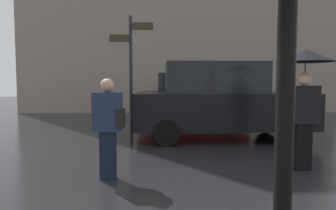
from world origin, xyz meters
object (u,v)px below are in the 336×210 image
parked_car_right (220,101)px  parked_car_left (191,96)px  street_signpost (131,66)px  pedestrian_with_umbrella (305,78)px  pedestrian_with_bag (109,123)px

parked_car_right → parked_car_left: bearing=-90.5°
street_signpost → parked_car_right: bearing=6.3°
pedestrian_with_umbrella → parked_car_left: pedestrian_with_umbrella is taller
pedestrian_with_umbrella → parked_car_right: 3.10m
pedestrian_with_bag → parked_car_left: parked_car_left is taller
pedestrian_with_bag → parked_car_left: size_ratio=0.38×
pedestrian_with_umbrella → pedestrian_with_bag: pedestrian_with_umbrella is taller
pedestrian_with_bag → parked_car_right: (2.37, 3.35, 0.12)m
pedestrian_with_umbrella → parked_car_left: 7.20m
pedestrian_with_umbrella → street_signpost: bearing=-166.9°
parked_car_left → parked_car_right: (0.34, -4.15, 0.07)m
pedestrian_with_umbrella → pedestrian_with_bag: size_ratio=1.32×
pedestrian_with_bag → street_signpost: (0.09, 3.10, 1.01)m
parked_car_right → street_signpost: 2.47m
pedestrian_with_umbrella → parked_car_right: size_ratio=0.45×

